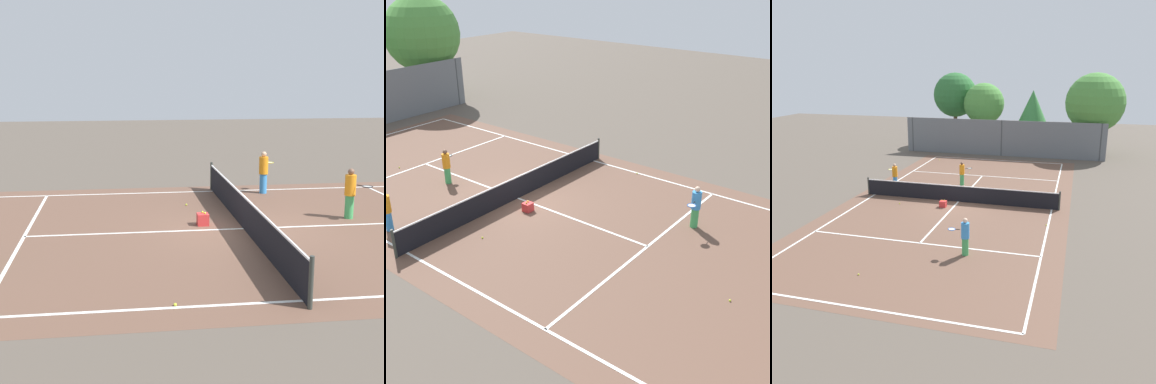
# 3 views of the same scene
# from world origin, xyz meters

# --- Properties ---
(ground_plane) EXTENTS (80.00, 80.00, 0.00)m
(ground_plane) POSITION_xyz_m (0.00, 0.00, 0.00)
(ground_plane) COLOR brown
(court_surface) EXTENTS (13.00, 25.00, 0.01)m
(court_surface) POSITION_xyz_m (0.00, 0.00, 0.00)
(court_surface) COLOR brown
(court_surface) RESTS_ON ground_plane
(tennis_net) EXTENTS (11.90, 0.10, 1.10)m
(tennis_net) POSITION_xyz_m (0.00, 0.00, 0.51)
(tennis_net) COLOR #333833
(tennis_net) RESTS_ON ground_plane
(tree_1) EXTENTS (5.20, 5.20, 7.29)m
(tree_1) POSITION_xyz_m (7.86, 16.47, 4.68)
(tree_1) COLOR brown
(tree_1) RESTS_ON ground_plane
(player_0) EXTENTS (0.85, 0.77, 1.62)m
(player_0) POSITION_xyz_m (-0.78, 3.62, 0.84)
(player_0) COLOR #3FA559
(player_0) RESTS_ON ground_plane
(player_1) EXTENTS (0.94, 0.45, 1.68)m
(player_1) POSITION_xyz_m (2.31, -7.04, 0.87)
(player_1) COLOR #3FA559
(player_1) RESTS_ON ground_plane
(player_2) EXTENTS (0.86, 0.76, 1.63)m
(player_2) POSITION_xyz_m (-4.94, 1.88, 0.84)
(player_2) COLOR #388CD8
(player_2) RESTS_ON ground_plane
(ball_crate) EXTENTS (0.37, 0.35, 0.43)m
(ball_crate) POSITION_xyz_m (-0.59, -1.16, 0.18)
(ball_crate) COLOR red
(ball_crate) RESTS_ON ground_plane
(tennis_ball_0) EXTENTS (0.07, 0.07, 0.07)m
(tennis_ball_0) POSITION_xyz_m (-3.22, -1.34, 0.03)
(tennis_ball_0) COLOR #CCE533
(tennis_ball_0) RESTS_ON ground_plane
(tennis_ball_1) EXTENTS (0.07, 0.07, 0.07)m
(tennis_ball_1) POSITION_xyz_m (-1.19, -9.92, 0.03)
(tennis_ball_1) COLOR #CCE533
(tennis_ball_1) RESTS_ON ground_plane
(tennis_ball_2) EXTENTS (0.07, 0.07, 0.07)m
(tennis_ball_2) POSITION_xyz_m (-2.43, 0.53, 0.03)
(tennis_ball_2) COLOR #CCE533
(tennis_ball_2) RESTS_ON ground_plane
(tennis_ball_3) EXTENTS (0.07, 0.07, 0.07)m
(tennis_ball_3) POSITION_xyz_m (-1.12, 6.96, 0.03)
(tennis_ball_3) COLOR #CCE533
(tennis_ball_3) RESTS_ON ground_plane
(tennis_ball_5) EXTENTS (0.07, 0.07, 0.07)m
(tennis_ball_5) POSITION_xyz_m (5.41, -2.63, 0.03)
(tennis_ball_5) COLOR #CCE533
(tennis_ball_5) RESTS_ON ground_plane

